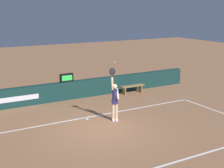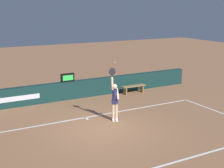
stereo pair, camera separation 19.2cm
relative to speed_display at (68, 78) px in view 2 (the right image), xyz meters
The scene contains 7 objects.
ground_plane 4.88m from the speed_display, 94.87° to the right, with size 60.00×60.00×0.00m, color #946443.
court_lines 5.92m from the speed_display, 93.97° to the right, with size 11.88×5.40×0.00m.
back_wall 0.82m from the speed_display, behind, with size 16.35×0.31×0.98m.
speed_display is the anchor object (origin of this frame).
tennis_player 4.16m from the speed_display, 81.97° to the right, with size 0.45×0.42×2.38m.
tennis_ball 4.70m from the speed_display, 85.20° to the right, with size 0.07×0.07×0.07m.
courtside_bench_near 3.91m from the speed_display, ahead, with size 1.47×0.38×0.47m.
Camera 2 is at (-5.52, -11.06, 4.86)m, focal length 51.50 mm.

